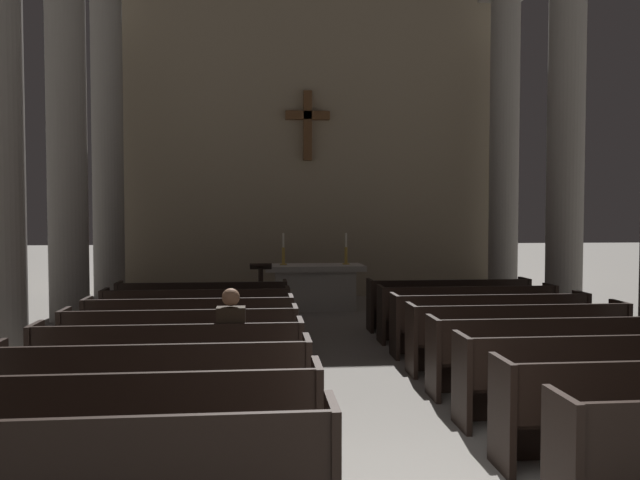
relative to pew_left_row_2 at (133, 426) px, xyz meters
The scene contains 23 objects.
pew_left_row_2 is the anchor object (origin of this frame).
pew_left_row_3 1.05m from the pew_left_row_2, 90.00° to the left, with size 2.98×0.50×0.95m.
pew_left_row_4 2.11m from the pew_left_row_2, 90.00° to the left, with size 2.98×0.50×0.95m.
pew_left_row_5 3.16m from the pew_left_row_2, 90.00° to the left, with size 2.98×0.50×0.95m.
pew_left_row_6 4.22m from the pew_left_row_2, 90.00° to the left, with size 2.98×0.50×0.95m.
pew_left_row_7 5.27m from the pew_left_row_2, 90.00° to the left, with size 2.98×0.50×0.95m.
pew_left_row_8 6.33m from the pew_left_row_2, 90.00° to the left, with size 2.98×0.50×0.95m.
pew_right_row_3 4.59m from the pew_left_row_2, 13.27° to the left, with size 2.98×0.50×0.95m.
pew_right_row_4 4.94m from the pew_left_row_2, 25.25° to the left, with size 2.98×0.50×0.95m.
pew_right_row_5 5.48m from the pew_left_row_2, 35.28° to the left, with size 2.98×0.50×0.95m.
pew_right_row_6 6.15m from the pew_left_row_2, 43.33° to the left, with size 2.98×0.50×0.95m.
pew_right_row_7 6.91m from the pew_left_row_2, 49.70° to the left, with size 2.98×0.50×0.95m.
pew_right_row_8 7.75m from the pew_left_row_2, 54.75° to the left, with size 2.98×0.50×0.95m.
column_left_third 7.82m from the pew_left_row_2, 109.69° to the left, with size 1.04×1.04×7.47m.
column_right_third 10.13m from the pew_left_row_2, 44.36° to the left, with size 1.04×1.04×7.47m.
column_left_fourth 10.60m from the pew_left_row_2, 103.76° to the left, with size 1.04×1.04×7.47m.
column_right_fourth 12.40m from the pew_left_row_2, 55.00° to the left, with size 1.04×1.04×7.47m.
altar 9.30m from the pew_left_row_2, 76.09° to the left, with size 2.20×0.90×1.01m.
candlestick_left 9.19m from the pew_left_row_2, 80.35° to the left, with size 0.16×0.16×0.70m.
candlestick_right 9.52m from the pew_left_row_2, 71.99° to the left, with size 0.16×0.16×0.70m.
apse_with_cross 12.10m from the pew_left_row_2, 78.88° to the left, with size 10.39×0.46×7.94m.
lectern 7.89m from the pew_left_row_2, 82.50° to the left, with size 0.44×0.36×1.15m.
lone_worshipper 2.26m from the pew_left_row_2, 72.44° to the left, with size 0.32×0.43×1.32m.
Camera 1 is at (-1.24, -4.06, 2.16)m, focal length 35.80 mm.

